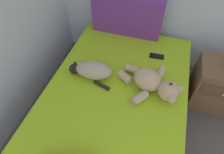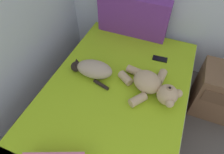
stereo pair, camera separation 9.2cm
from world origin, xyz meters
name	(u,v)px [view 1 (the left image)]	position (x,y,z in m)	size (l,w,h in m)	color
bed	(114,111)	(0.96, 3.43, 0.24)	(1.28, 2.07, 0.48)	brown
patterned_cushion	(127,16)	(0.83, 4.36, 0.70)	(0.78, 0.15, 0.44)	#72338C
cat	(92,70)	(0.69, 3.60, 0.55)	(0.43, 0.25, 0.15)	tan
teddy_bear	(153,83)	(1.26, 3.61, 0.56)	(0.58, 0.48, 0.19)	tan
cell_phone	(157,56)	(1.24, 4.05, 0.48)	(0.15, 0.08, 0.01)	black
nightstand	(217,86)	(1.91, 4.02, 0.27)	(0.48, 0.42, 0.54)	brown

